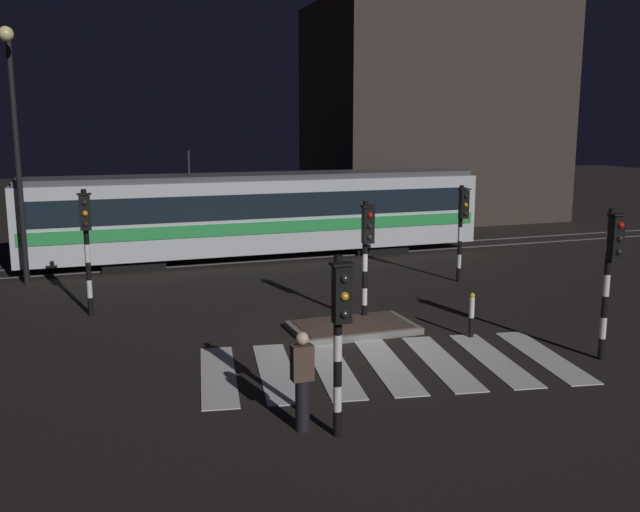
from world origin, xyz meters
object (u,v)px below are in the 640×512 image
(traffic_light_median_centre, at_px, (367,244))
(pedestrian_waiting_at_kerb, at_px, (302,380))
(traffic_light_kerb_mid_left, at_px, (340,320))
(bollard_island_edge, at_px, (472,315))
(tram, at_px, (259,213))
(traffic_light_corner_far_left, at_px, (86,234))
(street_lamp_trackside_left, at_px, (15,129))
(traffic_light_corner_near_right, at_px, (611,262))
(traffic_light_corner_far_right, at_px, (462,219))

(traffic_light_median_centre, relative_size, pedestrian_waiting_at_kerb, 1.84)
(traffic_light_kerb_mid_left, relative_size, pedestrian_waiting_at_kerb, 1.77)
(traffic_light_kerb_mid_left, bearing_deg, bollard_island_edge, 39.10)
(traffic_light_kerb_mid_left, bearing_deg, traffic_light_median_centre, 62.88)
(traffic_light_kerb_mid_left, distance_m, pedestrian_waiting_at_kerb, 1.31)
(tram, relative_size, pedestrian_waiting_at_kerb, 10.34)
(tram, xyz_separation_m, pedestrian_waiting_at_kerb, (-3.40, -15.39, -0.88))
(pedestrian_waiting_at_kerb, height_order, bollard_island_edge, pedestrian_waiting_at_kerb)
(traffic_light_median_centre, bearing_deg, traffic_light_kerb_mid_left, -117.12)
(tram, bearing_deg, traffic_light_median_centre, -88.75)
(traffic_light_corner_far_left, relative_size, pedestrian_waiting_at_kerb, 1.99)
(tram, relative_size, bollard_island_edge, 15.92)
(pedestrian_waiting_at_kerb, relative_size, bollard_island_edge, 1.54)
(street_lamp_trackside_left, height_order, tram, street_lamp_trackside_left)
(street_lamp_trackside_left, bearing_deg, bollard_island_edge, -42.87)
(traffic_light_corner_far_left, distance_m, tram, 9.29)
(traffic_light_kerb_mid_left, relative_size, tram, 0.17)
(street_lamp_trackside_left, relative_size, tram, 0.45)
(traffic_light_kerb_mid_left, bearing_deg, traffic_light_corner_near_right, 13.41)
(traffic_light_median_centre, height_order, tram, tram)
(traffic_light_corner_far_right, height_order, traffic_light_corner_near_right, traffic_light_corner_near_right)
(traffic_light_corner_near_right, xyz_separation_m, pedestrian_waiting_at_kerb, (-7.29, -1.12, -1.31))
(traffic_light_median_centre, bearing_deg, bollard_island_edge, -48.24)
(street_lamp_trackside_left, relative_size, pedestrian_waiting_at_kerb, 4.60)
(traffic_light_kerb_mid_left, bearing_deg, tram, 79.54)
(traffic_light_median_centre, distance_m, pedestrian_waiting_at_kerb, 6.81)
(traffic_light_corner_far_right, relative_size, bollard_island_edge, 2.84)
(traffic_light_corner_far_right, relative_size, traffic_light_corner_near_right, 0.95)
(pedestrian_waiting_at_kerb, bearing_deg, tram, 77.53)
(traffic_light_kerb_mid_left, height_order, tram, tram)
(traffic_light_corner_far_left, xyz_separation_m, tram, (6.47, 6.65, -0.49))
(traffic_light_corner_near_right, height_order, tram, tram)
(traffic_light_median_centre, relative_size, tram, 0.18)
(traffic_light_corner_far_right, height_order, pedestrian_waiting_at_kerb, traffic_light_corner_far_right)
(traffic_light_corner_far_right, height_order, street_lamp_trackside_left, street_lamp_trackside_left)
(traffic_light_corner_far_right, relative_size, traffic_light_kerb_mid_left, 1.04)
(pedestrian_waiting_at_kerb, bearing_deg, traffic_light_corner_far_left, 109.35)
(traffic_light_corner_far_left, xyz_separation_m, street_lamp_trackside_left, (-1.79, 4.42, 2.69))
(traffic_light_median_centre, bearing_deg, traffic_light_corner_far_left, 155.16)
(traffic_light_corner_near_right, bearing_deg, pedestrian_waiting_at_kerb, -171.23)
(traffic_light_corner_far_left, distance_m, bollard_island_edge, 10.12)
(traffic_light_corner_far_left, bearing_deg, traffic_light_corner_far_right, 1.38)
(traffic_light_corner_far_right, distance_m, bollard_island_edge, 6.39)
(traffic_light_corner_far_right, height_order, traffic_light_kerb_mid_left, traffic_light_corner_far_right)
(traffic_light_corner_far_left, distance_m, street_lamp_trackside_left, 5.47)
(traffic_light_corner_near_right, bearing_deg, street_lamp_trackside_left, 135.29)
(traffic_light_corner_far_right, distance_m, pedestrian_waiting_at_kerb, 12.41)
(traffic_light_corner_far_left, height_order, pedestrian_waiting_at_kerb, traffic_light_corner_far_left)
(street_lamp_trackside_left, height_order, bollard_island_edge, street_lamp_trackside_left)
(street_lamp_trackside_left, xyz_separation_m, pedestrian_waiting_at_kerb, (4.86, -13.15, -4.05))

